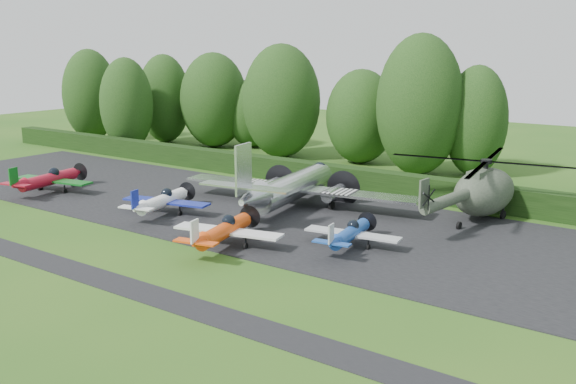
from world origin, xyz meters
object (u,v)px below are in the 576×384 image
Objects in this scene: light_plane_red at (49,179)px; helicopter at (484,188)px; light_plane_white at (163,201)px; light_plane_orange at (224,230)px; light_plane_blue at (350,233)px; transport_plane at (290,187)px.

helicopter is at bearing 32.27° from light_plane_red.
light_plane_white is 0.97× the size of light_plane_orange.
helicopter reaches higher than light_plane_orange.
helicopter is (33.13, 13.13, 1.17)m from light_plane_red.
light_plane_blue is at bearing -117.04° from helicopter.
light_plane_orange is at bearing 3.29° from light_plane_red.
helicopter is (13.13, 5.64, 0.62)m from transport_plane.
light_plane_blue is at bearing 47.69° from light_plane_orange.
light_plane_red is 1.22× the size of light_plane_blue.
light_plane_white is (13.33, 0.47, -0.09)m from light_plane_red.
transport_plane is at bearing 115.28° from light_plane_orange.
transport_plane reaches higher than light_plane_orange.
light_plane_red reaches higher than light_plane_blue.
light_plane_orange is 19.36m from helicopter.
light_plane_orange is at bearing -130.19° from helicopter.
light_plane_blue is at bearing -25.13° from transport_plane.
light_plane_blue is (15.39, 1.13, -0.13)m from light_plane_white.
light_plane_white is 15.43m from light_plane_blue.
light_plane_white is at bearing -167.20° from light_plane_blue.
helicopter is at bearing 77.71° from light_plane_blue.
light_plane_white is 9.58m from light_plane_orange.
transport_plane is at bearing -162.89° from helicopter.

